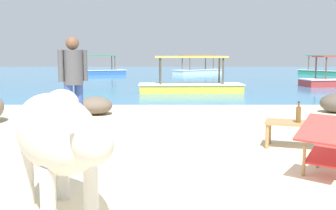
# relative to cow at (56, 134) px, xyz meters

# --- Properties ---
(sand_beach) EXTENTS (18.00, 14.00, 0.04)m
(sand_beach) POSITION_rel_cow_xyz_m (1.27, 0.32, -0.73)
(sand_beach) COLOR beige
(sand_beach) RESTS_ON ground
(water_surface) EXTENTS (60.00, 36.00, 0.03)m
(water_surface) POSITION_rel_cow_xyz_m (1.27, 22.32, -0.75)
(water_surface) COLOR teal
(water_surface) RESTS_ON ground
(cow) EXTENTS (1.27, 1.85, 1.07)m
(cow) POSITION_rel_cow_xyz_m (0.00, 0.00, 0.00)
(cow) COLOR beige
(cow) RESTS_ON sand_beach
(low_bench_table) EXTENTS (0.86, 0.67, 0.38)m
(low_bench_table) POSITION_rel_cow_xyz_m (2.65, 2.48, -0.39)
(low_bench_table) COLOR #A37A4C
(low_bench_table) RESTS_ON sand_beach
(bottle) EXTENTS (0.07, 0.07, 0.30)m
(bottle) POSITION_rel_cow_xyz_m (2.69, 2.40, -0.21)
(bottle) COLOR brown
(bottle) RESTS_ON low_bench_table
(deck_chair_far) EXTENTS (0.90, 0.93, 0.68)m
(deck_chair_far) POSITION_rel_cow_xyz_m (2.60, 1.04, -0.32)
(deck_chair_far) COLOR #A37A4C
(deck_chair_far) RESTS_ON sand_beach
(person_standing) EXTENTS (0.43, 0.33, 1.62)m
(person_standing) POSITION_rel_cow_xyz_m (-0.71, 3.58, 0.24)
(person_standing) COLOR #334C99
(person_standing) RESTS_ON sand_beach
(shore_rock_medium) EXTENTS (1.04, 1.02, 0.40)m
(shore_rock_medium) POSITION_rel_cow_xyz_m (-0.73, 5.66, -0.51)
(shore_rock_medium) COLOR #6B5B4C
(shore_rock_medium) RESTS_ON sand_beach
(shore_rock_small) EXTENTS (0.84, 0.79, 0.44)m
(shore_rock_small) POSITION_rel_cow_xyz_m (4.73, 5.92, -0.49)
(shore_rock_small) COLOR brown
(shore_rock_small) RESTS_ON sand_beach
(boat_green) EXTENTS (3.01, 3.69, 1.29)m
(boat_green) POSITION_rel_cow_xyz_m (11.21, 22.91, -0.46)
(boat_green) COLOR #338E66
(boat_green) RESTS_ON water_surface
(boat_blue) EXTENTS (3.83, 2.50, 1.29)m
(boat_blue) POSITION_rel_cow_xyz_m (-3.79, 23.26, -0.46)
(boat_blue) COLOR #3866B7
(boat_blue) RESTS_ON water_surface
(boat_yellow) EXTENTS (3.72, 1.30, 1.29)m
(boat_yellow) POSITION_rel_cow_xyz_m (1.68, 10.98, -0.46)
(boat_yellow) COLOR gold
(boat_yellow) RESTS_ON water_surface
(boat_white) EXTENTS (3.59, 3.19, 1.29)m
(boat_white) POSITION_rel_cow_xyz_m (2.92, 24.08, -0.46)
(boat_white) COLOR white
(boat_white) RESTS_ON water_surface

